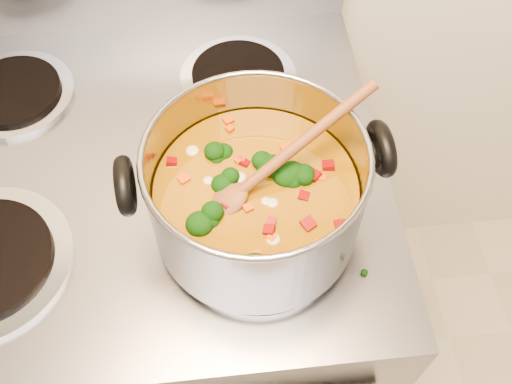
# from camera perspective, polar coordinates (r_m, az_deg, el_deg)

# --- Properties ---
(electric_range) EXTENTS (0.79, 0.71, 1.08)m
(electric_range) POSITION_cam_1_polar(r_m,az_deg,el_deg) (1.28, -9.06, -9.08)
(electric_range) COLOR gray
(electric_range) RESTS_ON ground
(stockpot) EXTENTS (0.34, 0.28, 0.17)m
(stockpot) POSITION_cam_1_polar(r_m,az_deg,el_deg) (0.73, 0.00, -0.18)
(stockpot) COLOR gray
(stockpot) RESTS_ON electric_range
(wooden_spoon) EXTENTS (0.24, 0.14, 0.11)m
(wooden_spoon) POSITION_cam_1_polar(r_m,az_deg,el_deg) (0.71, 0.79, 1.95)
(wooden_spoon) COLOR brown
(wooden_spoon) RESTS_ON stockpot
(cooktop_crumbs) EXTENTS (0.37, 0.05, 0.01)m
(cooktop_crumbs) POSITION_cam_1_polar(r_m,az_deg,el_deg) (0.82, -8.16, -2.38)
(cooktop_crumbs) COLOR black
(cooktop_crumbs) RESTS_ON electric_range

